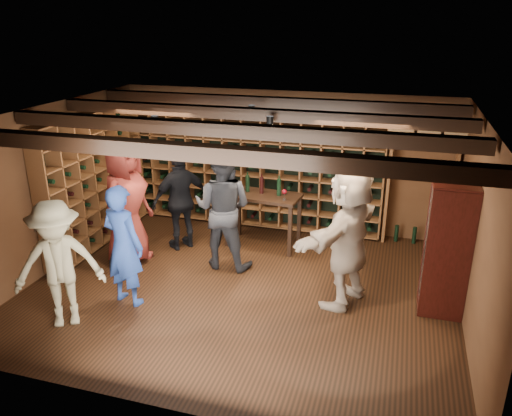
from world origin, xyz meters
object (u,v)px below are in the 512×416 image
(man_blue_shirt, at_px, (123,246))
(guest_red_floral, at_px, (126,202))
(guest_beige, at_px, (348,235))
(display_cabinet, at_px, (446,252))
(guest_khaki, at_px, (59,264))
(tasting_table, at_px, (263,201))
(man_grey_suit, at_px, (223,208))
(guest_woman_black, at_px, (181,200))

(man_blue_shirt, bearing_deg, guest_red_floral, -49.29)
(man_blue_shirt, height_order, guest_beige, guest_beige)
(display_cabinet, height_order, guest_khaki, display_cabinet)
(display_cabinet, bearing_deg, tasting_table, 155.07)
(man_blue_shirt, distance_m, tasting_table, 2.62)
(guest_red_floral, bearing_deg, guest_khaki, -172.11)
(display_cabinet, relative_size, tasting_table, 1.37)
(man_grey_suit, bearing_deg, man_blue_shirt, 58.81)
(display_cabinet, height_order, tasting_table, display_cabinet)
(man_blue_shirt, bearing_deg, guest_woman_black, -77.00)
(tasting_table, bearing_deg, display_cabinet, -19.86)
(guest_beige, bearing_deg, man_grey_suit, -84.26)
(man_grey_suit, height_order, tasting_table, man_grey_suit)
(man_blue_shirt, distance_m, guest_beige, 2.97)
(man_blue_shirt, height_order, tasting_table, man_blue_shirt)
(guest_khaki, bearing_deg, guest_red_floral, 60.59)
(guest_red_floral, height_order, guest_beige, guest_red_floral)
(guest_red_floral, xyz_separation_m, guest_beige, (3.44, -0.27, -0.01))
(display_cabinet, height_order, guest_red_floral, guest_red_floral)
(man_grey_suit, relative_size, guest_red_floral, 0.96)
(display_cabinet, distance_m, guest_woman_black, 4.18)
(display_cabinet, xyz_separation_m, guest_red_floral, (-4.69, 0.14, 0.14))
(man_blue_shirt, distance_m, guest_red_floral, 1.28)
(man_grey_suit, xyz_separation_m, guest_red_floral, (-1.48, -0.29, 0.04))
(guest_khaki, xyz_separation_m, guest_beige, (3.34, 1.54, 0.16))
(guest_beige, xyz_separation_m, tasting_table, (-1.56, 1.44, -0.18))
(guest_khaki, bearing_deg, man_grey_suit, 24.02)
(display_cabinet, distance_m, man_grey_suit, 3.23)
(guest_khaki, height_order, guest_beige, guest_beige)
(display_cabinet, xyz_separation_m, man_grey_suit, (-3.20, 0.43, 0.10))
(tasting_table, bearing_deg, man_blue_shirt, -114.16)
(guest_woman_black, xyz_separation_m, tasting_table, (1.28, 0.46, -0.04))
(guest_beige, bearing_deg, guest_red_floral, -72.83)
(man_blue_shirt, xyz_separation_m, guest_beige, (2.84, 0.85, 0.15))
(display_cabinet, relative_size, man_blue_shirt, 1.04)
(guest_woman_black, distance_m, tasting_table, 1.36)
(man_grey_suit, relative_size, guest_woman_black, 1.13)
(man_grey_suit, distance_m, guest_beige, 2.03)
(man_blue_shirt, bearing_deg, guest_beige, -150.44)
(display_cabinet, height_order, man_grey_suit, man_grey_suit)
(man_blue_shirt, distance_m, guest_khaki, 0.85)
(display_cabinet, relative_size, guest_beige, 0.88)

